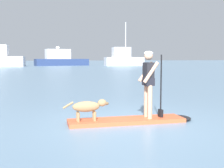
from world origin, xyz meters
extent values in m
plane|color=slate|center=(0.00, 0.00, 0.00)|extent=(400.00, 400.00, 0.00)
cube|color=#E55933|center=(0.00, 0.00, 0.05)|extent=(3.02, 1.11, 0.10)
ellipsoid|color=black|center=(1.46, -0.21, 0.05)|extent=(0.65, 0.74, 0.10)
cylinder|color=tan|center=(0.59, 0.05, 0.53)|extent=(0.12, 0.12, 0.85)
cylinder|color=tan|center=(0.55, -0.21, 0.53)|extent=(0.12, 0.12, 0.85)
cube|color=black|center=(0.57, -0.08, 1.03)|extent=(0.27, 0.39, 0.20)
cube|color=black|center=(0.57, -0.08, 1.24)|extent=(0.25, 0.36, 0.57)
sphere|color=tan|center=(0.57, -0.08, 1.69)|extent=(0.22, 0.22, 0.22)
ellipsoid|color=white|center=(0.57, -0.08, 1.75)|extent=(0.23, 0.23, 0.11)
cylinder|color=tan|center=(0.60, 0.11, 1.28)|extent=(0.43, 0.15, 0.54)
cylinder|color=tan|center=(0.54, -0.27, 1.28)|extent=(0.43, 0.15, 0.54)
cylinder|color=black|center=(0.92, -0.13, 0.91)|extent=(0.04, 0.04, 1.62)
cube|color=black|center=(0.92, -0.13, 0.20)|extent=(0.10, 0.19, 0.20)
ellipsoid|color=#997A51|center=(-1.02, 0.14, 0.45)|extent=(0.70, 0.31, 0.26)
ellipsoid|color=#997A51|center=(-0.62, 0.09, 0.53)|extent=(0.24, 0.19, 0.18)
ellipsoid|color=brown|center=(-0.52, 0.07, 0.51)|extent=(0.13, 0.10, 0.08)
cylinder|color=#997A51|center=(-1.45, 0.20, 0.50)|extent=(0.27, 0.09, 0.18)
cylinder|color=#997A51|center=(-0.81, 0.19, 0.21)|extent=(0.07, 0.07, 0.22)
cylinder|color=#997A51|center=(-0.83, 0.04, 0.21)|extent=(0.07, 0.07, 0.22)
cylinder|color=#997A51|center=(-1.21, 0.25, 0.21)|extent=(0.07, 0.07, 0.22)
cylinder|color=#997A51|center=(-1.23, 0.09, 0.21)|extent=(0.07, 0.07, 0.22)
cube|color=silver|center=(-2.26, 55.59, 1.01)|extent=(9.45, 5.31, 2.03)
cube|color=navy|center=(10.51, 58.35, 0.74)|extent=(12.01, 3.94, 1.49)
cube|color=silver|center=(9.63, 58.35, 2.57)|extent=(5.47, 2.74, 2.17)
ellipsoid|color=white|center=(9.63, 58.35, 4.00)|extent=(0.90, 0.90, 0.60)
cube|color=silver|center=(23.23, 52.63, 0.93)|extent=(8.89, 4.63, 1.86)
cube|color=silver|center=(22.59, 52.63, 2.96)|extent=(4.16, 3.08, 2.20)
cylinder|color=silver|center=(23.65, 52.63, 5.73)|extent=(0.20, 0.20, 7.75)
cylinder|color=silver|center=(22.59, 52.63, 3.06)|extent=(2.95, 0.60, 0.14)
camera|label=1|loc=(-3.00, -6.59, 1.62)|focal=46.48mm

